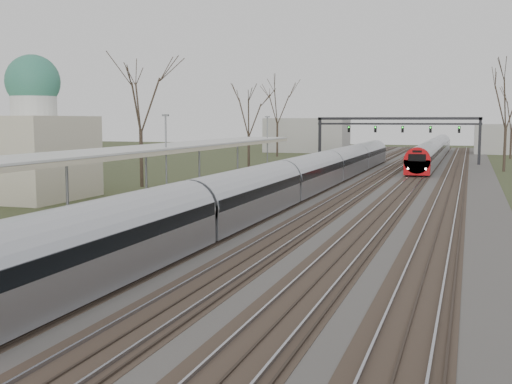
% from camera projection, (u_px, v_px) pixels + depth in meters
% --- Properties ---
extents(track_bed, '(24.00, 160.00, 0.22)m').
position_uv_depth(track_bed, '(358.00, 185.00, 55.69)').
color(track_bed, '#474442').
rests_on(track_bed, ground).
extents(platform, '(3.50, 69.00, 1.00)m').
position_uv_depth(platform, '(172.00, 200.00, 42.08)').
color(platform, '#9E9B93').
rests_on(platform, ground).
extents(canopy, '(4.10, 50.00, 3.11)m').
position_uv_depth(canopy, '(137.00, 151.00, 37.44)').
color(canopy, slate).
rests_on(canopy, platform).
extents(dome_building, '(10.00, 8.00, 10.30)m').
position_uv_depth(dome_building, '(15.00, 148.00, 46.18)').
color(dome_building, beige).
rests_on(dome_building, ground).
extents(signal_gantry, '(21.00, 0.59, 6.08)m').
position_uv_depth(signal_gantry, '(397.00, 126.00, 83.39)').
color(signal_gantry, black).
rests_on(signal_gantry, ground).
extents(tree_west_far, '(5.50, 5.50, 11.33)m').
position_uv_depth(tree_west_far, '(140.00, 92.00, 53.64)').
color(tree_west_far, '#2D231C').
rests_on(tree_west_far, ground).
extents(train_near, '(2.62, 75.21, 3.05)m').
position_uv_depth(train_near, '(308.00, 175.00, 49.98)').
color(train_near, '#9EA0A7').
rests_on(train_near, ground).
extents(train_far, '(2.62, 60.21, 3.05)m').
position_uv_depth(train_far, '(434.00, 150.00, 90.97)').
color(train_far, '#9EA0A7').
rests_on(train_far, ground).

